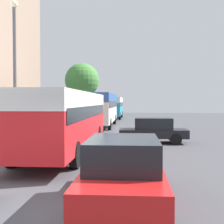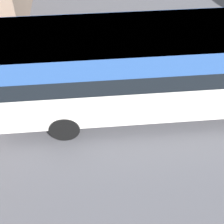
# 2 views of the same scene
# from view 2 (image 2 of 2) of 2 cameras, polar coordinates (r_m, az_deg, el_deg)

# --- Properties ---
(bus_following) EXTENTS (2.55, 10.82, 3.17)m
(bus_following) POSITION_cam_2_polar(r_m,az_deg,el_deg) (10.21, 9.60, 9.06)
(bus_following) COLOR silver
(bus_following) RESTS_ON ground_plane
(pedestrian_near_curb) EXTENTS (0.42, 0.42, 1.66)m
(pedestrian_near_curb) POSITION_cam_2_polar(r_m,az_deg,el_deg) (12.72, 2.82, 11.94)
(pedestrian_near_curb) COLOR #232838
(pedestrian_near_curb) RESTS_ON sidewalk
(pedestrian_walking_away) EXTENTS (0.39, 0.39, 1.83)m
(pedestrian_walking_away) POSITION_cam_2_polar(r_m,az_deg,el_deg) (12.96, -17.18, 11.06)
(pedestrian_walking_away) COLOR #232838
(pedestrian_walking_away) RESTS_ON sidewalk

